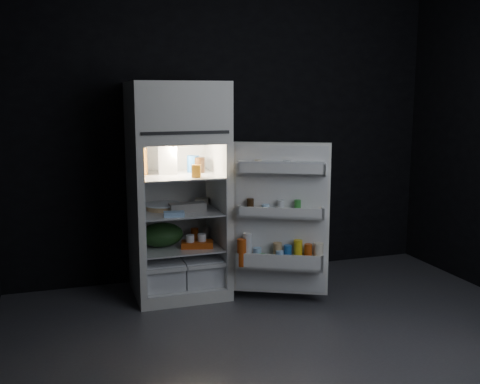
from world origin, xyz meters
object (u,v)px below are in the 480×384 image
object	(u,v)px
milk_jug	(168,159)
egg_carton	(188,207)
fridge_door	(280,222)
yogurt_tray	(197,244)
refrigerator	(177,182)

from	to	relation	value
milk_jug	egg_carton	size ratio (longest dim) A/B	0.81
fridge_door	yogurt_tray	xyz separation A→B (m)	(-0.59, 0.38, -0.23)
milk_jug	yogurt_tray	distance (m)	0.74
egg_carton	yogurt_tray	xyz separation A→B (m)	(0.07, -0.04, -0.31)
fridge_door	yogurt_tray	world-z (taller)	fridge_door
egg_carton	milk_jug	bearing A→B (deg)	130.43
fridge_door	milk_jug	world-z (taller)	fridge_door
fridge_door	yogurt_tray	distance (m)	0.73
egg_carton	fridge_door	bearing A→B (deg)	-34.60
refrigerator	yogurt_tray	world-z (taller)	refrigerator
egg_carton	yogurt_tray	bearing A→B (deg)	-33.39
fridge_door	milk_jug	bearing A→B (deg)	144.47
egg_carton	yogurt_tray	distance (m)	0.32
refrigerator	milk_jug	bearing A→B (deg)	167.29
milk_jug	egg_carton	xyz separation A→B (m)	(0.13, -0.14, -0.38)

